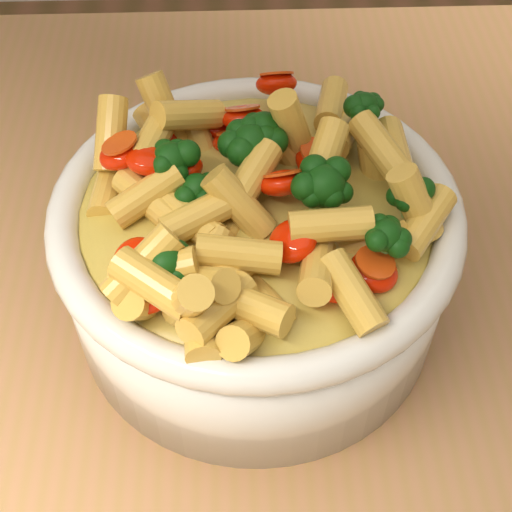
{
  "coord_description": "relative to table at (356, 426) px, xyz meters",
  "views": [
    {
      "loc": [
        -0.08,
        -0.24,
        1.28
      ],
      "look_at": [
        -0.07,
        0.04,
        0.95
      ],
      "focal_mm": 50.0,
      "sensor_mm": 36.0,
      "label": 1
    }
  ],
  "objects": [
    {
      "name": "table",
      "position": [
        0.0,
        0.0,
        0.0
      ],
      "size": [
        1.2,
        0.8,
        0.9
      ],
      "color": "#A16C45",
      "rests_on": "ground"
    },
    {
      "name": "serving_bowl",
      "position": [
        -0.07,
        0.04,
        0.15
      ],
      "size": [
        0.24,
        0.24,
        0.1
      ],
      "color": "silver",
      "rests_on": "table"
    },
    {
      "name": "pasta_salad",
      "position": [
        -0.07,
        0.04,
        0.22
      ],
      "size": [
        0.19,
        0.19,
        0.04
      ],
      "color": "#EEBA4B",
      "rests_on": "serving_bowl"
    }
  ]
}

